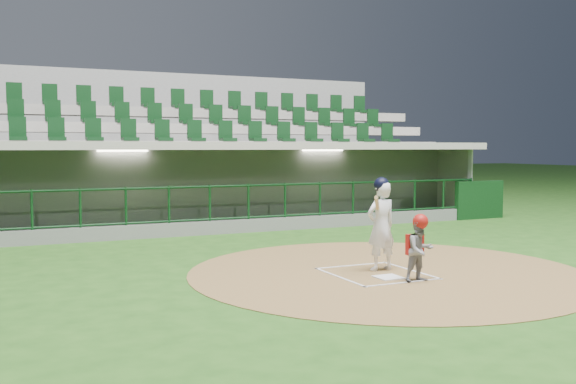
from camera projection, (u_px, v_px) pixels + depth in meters
name	position (u px, v px, depth m)	size (l,w,h in m)	color
ground	(367.00, 271.00, 11.69)	(120.00, 120.00, 0.00)	#204A15
dirt_circle	(387.00, 272.00, 11.63)	(7.20, 7.20, 0.01)	brown
home_plate	(388.00, 277.00, 11.05)	(0.43, 0.43, 0.02)	white
batter_box_chalk	(376.00, 273.00, 11.42)	(1.55, 1.80, 0.01)	silver
dugout_structure	(230.00, 192.00, 18.76)	(16.40, 3.70, 3.00)	gray
seating_deck	(195.00, 172.00, 21.47)	(17.00, 6.72, 5.15)	slate
batter	(381.00, 224.00, 11.69)	(0.85, 0.86, 1.71)	white
catcher	(420.00, 248.00, 10.73)	(0.53, 0.42, 1.14)	gray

